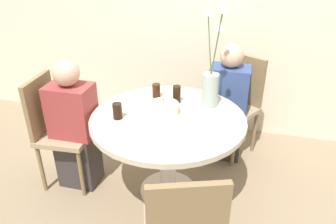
% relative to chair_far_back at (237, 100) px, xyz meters
% --- Properties ---
extents(ground_plane, '(16.00, 16.00, 0.00)m').
position_rel_chair_far_back_xyz_m(ground_plane, '(-0.47, -0.79, -0.53)').
color(ground_plane, '#89755B').
extents(wall_back, '(8.00, 0.05, 2.60)m').
position_rel_chair_far_back_xyz_m(wall_back, '(-0.47, 0.41, 0.77)').
color(wall_back, beige).
rests_on(wall_back, ground_plane).
extents(dining_table, '(1.14, 1.14, 0.71)m').
position_rel_chair_far_back_xyz_m(dining_table, '(-0.47, -0.79, 0.04)').
color(dining_table, beige).
rests_on(dining_table, ground_plane).
extents(chair_far_back, '(0.55, 0.55, 0.93)m').
position_rel_chair_far_back_xyz_m(chair_far_back, '(0.00, 0.00, 0.00)').
color(chair_far_back, '#9E896B').
rests_on(chair_far_back, ground_plane).
extents(chair_near_front, '(0.42, 0.42, 0.93)m').
position_rel_chair_far_back_xyz_m(chair_near_front, '(-1.38, -0.85, 0.00)').
color(chair_near_front, '#9E896B').
rests_on(chair_near_front, ground_plane).
extents(birthday_cake, '(0.22, 0.22, 0.13)m').
position_rel_chair_far_back_xyz_m(birthday_cake, '(-0.51, -0.74, 0.21)').
color(birthday_cake, white).
rests_on(birthday_cake, dining_table).
extents(flower_vase, '(0.16, 0.28, 0.77)m').
position_rel_chair_far_back_xyz_m(flower_vase, '(-0.20, -0.52, 0.38)').
color(flower_vase, '#9EB2AD').
rests_on(flower_vase, dining_table).
extents(side_plate, '(0.21, 0.21, 0.01)m').
position_rel_chair_far_back_xyz_m(side_plate, '(-0.62, -1.10, 0.18)').
color(side_plate, white).
rests_on(side_plate, dining_table).
extents(drink_glass_0, '(0.07, 0.07, 0.11)m').
position_rel_chair_far_back_xyz_m(drink_glass_0, '(-0.64, -0.48, 0.23)').
color(drink_glass_0, '#33190C').
rests_on(drink_glass_0, dining_table).
extents(drink_glass_1, '(0.06, 0.06, 0.14)m').
position_rel_chair_far_back_xyz_m(drink_glass_1, '(-0.46, -0.54, 0.24)').
color(drink_glass_1, black).
rests_on(drink_glass_1, dining_table).
extents(drink_glass_2, '(0.07, 0.07, 0.12)m').
position_rel_chair_far_back_xyz_m(drink_glass_2, '(-0.81, -0.90, 0.23)').
color(drink_glass_2, black).
rests_on(drink_glass_2, dining_table).
extents(person_woman, '(0.34, 0.24, 1.09)m').
position_rel_chair_far_back_xyz_m(person_woman, '(-0.08, -0.14, -0.02)').
color(person_woman, '#383333').
rests_on(person_woman, ground_plane).
extents(person_boy, '(0.34, 0.24, 1.09)m').
position_rel_chair_far_back_xyz_m(person_boy, '(-1.22, -0.84, -0.02)').
color(person_boy, '#383333').
rests_on(person_boy, ground_plane).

